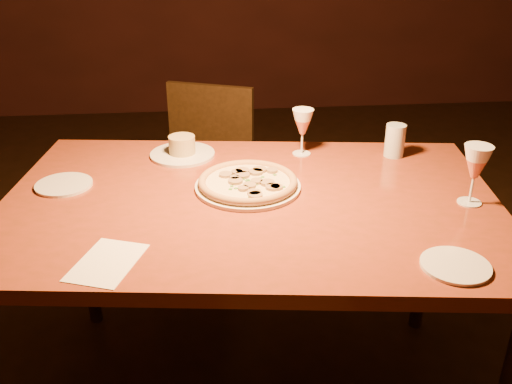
{
  "coord_description": "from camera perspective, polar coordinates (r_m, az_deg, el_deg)",
  "views": [
    {
      "loc": [
        -0.43,
        -1.57,
        1.63
      ],
      "look_at": [
        -0.27,
        0.06,
        0.83
      ],
      "focal_mm": 40.0,
      "sensor_mm": 36.0,
      "label": 1
    }
  ],
  "objects": [
    {
      "name": "dining_table",
      "position": [
        1.81,
        -0.57,
        -2.74
      ],
      "size": [
        1.65,
        1.17,
        0.83
      ],
      "rotation": [
        0.0,
        0.0,
        -0.12
      ],
      "color": "maroon",
      "rests_on": "floor"
    },
    {
      "name": "chair_far",
      "position": [
        2.78,
        -5.34,
        2.17
      ],
      "size": [
        0.56,
        0.56,
        0.9
      ],
      "rotation": [
        0.0,
        0.0,
        -0.37
      ],
      "color": "black",
      "rests_on": "floor"
    },
    {
      "name": "pizza_plate",
      "position": [
        1.83,
        -0.82,
        0.94
      ],
      "size": [
        0.34,
        0.34,
        0.04
      ],
      "color": "silver",
      "rests_on": "dining_table"
    },
    {
      "name": "ramekin_saucer",
      "position": [
        2.1,
        -7.39,
        4.24
      ],
      "size": [
        0.24,
        0.24,
        0.08
      ],
      "color": "silver",
      "rests_on": "dining_table"
    },
    {
      "name": "wine_glass_far",
      "position": [
        2.09,
        4.66,
        5.99
      ],
      "size": [
        0.08,
        0.08,
        0.17
      ],
      "primitive_type": null,
      "color": "#CA6A54",
      "rests_on": "dining_table"
    },
    {
      "name": "wine_glass_right",
      "position": [
        1.83,
        20.98,
        1.59
      ],
      "size": [
        0.08,
        0.08,
        0.19
      ],
      "primitive_type": null,
      "color": "#CA6A54",
      "rests_on": "dining_table"
    },
    {
      "name": "water_tumbler",
      "position": [
        2.13,
        13.72,
        5.02
      ],
      "size": [
        0.07,
        0.07,
        0.12
      ],
      "primitive_type": "cylinder",
      "color": "silver",
      "rests_on": "dining_table"
    },
    {
      "name": "side_plate_left",
      "position": [
        1.96,
        -18.66,
        0.7
      ],
      "size": [
        0.18,
        0.18,
        0.01
      ],
      "primitive_type": "cylinder",
      "color": "silver",
      "rests_on": "dining_table"
    },
    {
      "name": "side_plate_near",
      "position": [
        1.53,
        19.32,
        -6.95
      ],
      "size": [
        0.17,
        0.17,
        0.01
      ],
      "primitive_type": "cylinder",
      "color": "silver",
      "rests_on": "dining_table"
    },
    {
      "name": "menu_card",
      "position": [
        1.51,
        -14.67,
        -6.82
      ],
      "size": [
        0.21,
        0.25,
        0.0
      ],
      "primitive_type": "cube",
      "rotation": [
        0.0,
        0.0,
        -0.34
      ],
      "color": "white",
      "rests_on": "dining_table"
    }
  ]
}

